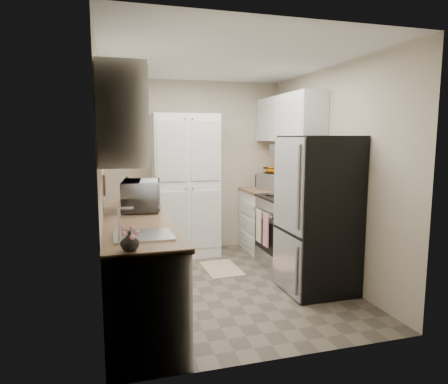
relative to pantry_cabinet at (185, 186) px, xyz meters
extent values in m
plane|color=#665B4C|center=(0.20, -1.32, -1.00)|extent=(3.20, 3.20, 0.00)
cube|color=beige|center=(0.20, 0.28, 0.25)|extent=(2.60, 0.04, 2.50)
cube|color=beige|center=(0.20, -2.92, 0.25)|extent=(2.60, 0.04, 2.50)
cube|color=beige|center=(-1.10, -1.32, 0.25)|extent=(0.04, 3.20, 2.50)
cube|color=beige|center=(1.50, -1.32, 0.25)|extent=(0.04, 3.20, 2.50)
cube|color=white|center=(0.20, -1.32, 1.50)|extent=(2.60, 3.20, 0.04)
cube|color=white|center=(-0.93, -2.07, 0.83)|extent=(0.33, 1.60, 0.70)
cube|color=white|center=(1.33, -0.50, 0.89)|extent=(0.33, 1.55, 0.58)
cube|color=#99999E|center=(1.27, -0.93, 0.52)|extent=(0.45, 0.76, 0.13)
cube|color=#B7B7BC|center=(-0.79, -2.47, -0.07)|extent=(0.45, 0.40, 0.02)
cube|color=brown|center=(-1.09, -1.12, 0.18)|extent=(0.02, 0.22, 0.22)
cube|color=white|center=(0.00, 0.00, 0.00)|extent=(0.90, 0.55, 2.00)
cube|color=white|center=(-0.79, -1.75, -0.56)|extent=(0.60, 2.30, 0.88)
cube|color=#846647|center=(-0.79, -1.75, -0.10)|extent=(0.63, 2.33, 0.04)
cube|color=white|center=(1.19, -0.12, -0.56)|extent=(0.60, 0.80, 0.88)
cube|color=#846647|center=(1.19, -0.12, -0.10)|extent=(0.63, 0.83, 0.04)
cube|color=#B7B7BC|center=(1.17, -0.93, -0.55)|extent=(0.64, 0.76, 0.90)
cube|color=black|center=(1.17, -0.93, -0.08)|extent=(0.66, 0.78, 0.03)
cube|color=black|center=(1.46, -0.93, 0.02)|extent=(0.06, 0.76, 0.22)
cube|color=#D28889|center=(0.80, -1.06, -0.45)|extent=(0.01, 0.16, 0.42)
cube|color=#EEE3C3|center=(0.80, -0.83, -0.45)|extent=(0.01, 0.16, 0.42)
cube|color=#B7B7BC|center=(1.14, -1.73, -0.15)|extent=(0.70, 0.72, 1.70)
imported|color=#AEAEB2|center=(-0.71, -1.30, 0.08)|extent=(0.45, 0.61, 0.31)
cylinder|color=black|center=(-0.83, -0.80, 0.06)|extent=(0.07, 0.07, 0.28)
imported|color=silver|center=(-0.91, -2.83, -0.01)|extent=(0.16, 0.16, 0.13)
cube|color=green|center=(-0.80, -0.81, 0.06)|extent=(0.10, 0.21, 0.28)
cube|color=#B8B9BD|center=(1.29, -0.16, 0.04)|extent=(0.48, 0.52, 0.24)
cube|color=beige|center=(0.32, -0.76, -0.99)|extent=(0.45, 0.70, 0.01)
camera|label=1|loc=(-1.02, -5.54, 0.69)|focal=32.00mm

